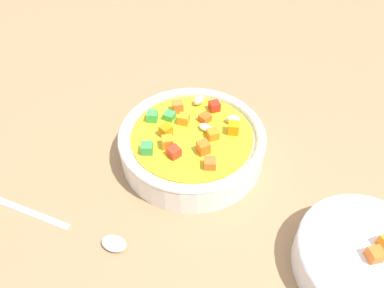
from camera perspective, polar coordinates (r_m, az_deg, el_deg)
The scene contains 4 objects.
ground_plane at distance 50.14cm, azimuth 0.00°, elevation -2.64°, with size 140.00×140.00×2.00cm, color #9E754F.
soup_bowl_main at distance 47.51cm, azimuth -0.00°, elevation 0.30°, with size 20.01×20.01×5.83cm.
spoon at distance 44.81cm, azimuth -20.75°, elevation -12.25°, with size 9.70×18.67×1.06cm.
side_bowl_small at distance 42.22cm, azimuth 27.05°, elevation -16.85°, with size 14.96×14.96×4.64cm.
Camera 1 is at (-33.39, 1.89, 36.36)cm, focal length 32.09 mm.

